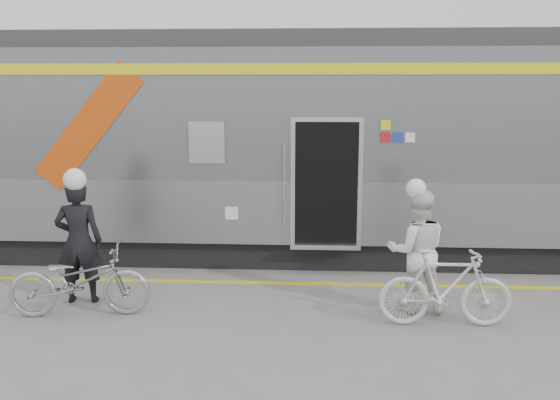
# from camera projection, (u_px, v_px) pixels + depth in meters

# --- Properties ---
(ground) EXTENTS (90.00, 90.00, 0.00)m
(ground) POSITION_uv_depth(u_px,v_px,m) (239.00, 338.00, 7.62)
(ground) COLOR slate
(ground) RESTS_ON ground
(train) EXTENTS (24.00, 3.17, 4.10)m
(train) POSITION_uv_depth(u_px,v_px,m) (211.00, 145.00, 11.39)
(train) COLOR black
(train) RESTS_ON ground
(safety_strip) EXTENTS (24.00, 0.12, 0.01)m
(safety_strip) POSITION_uv_depth(u_px,v_px,m) (255.00, 283.00, 9.72)
(safety_strip) COLOR yellow
(safety_strip) RESTS_ON ground
(man) EXTENTS (0.73, 0.53, 1.85)m
(man) POSITION_uv_depth(u_px,v_px,m) (79.00, 241.00, 8.73)
(man) COLOR black
(man) RESTS_ON ground
(bicycle_left) EXTENTS (2.02, 0.94, 1.02)m
(bicycle_left) POSITION_uv_depth(u_px,v_px,m) (79.00, 281.00, 8.26)
(bicycle_left) COLOR #96999D
(bicycle_left) RESTS_ON ground
(woman) EXTENTS (0.86, 0.68, 1.76)m
(woman) POSITION_uv_depth(u_px,v_px,m) (417.00, 251.00, 8.39)
(woman) COLOR white
(woman) RESTS_ON ground
(bicycle_right) EXTENTS (1.78, 0.52, 1.07)m
(bicycle_right) POSITION_uv_depth(u_px,v_px,m) (445.00, 288.00, 7.90)
(bicycle_right) COLOR beige
(bicycle_right) RESTS_ON ground
(helmet_man) EXTENTS (0.32, 0.32, 0.32)m
(helmet_man) POSITION_uv_depth(u_px,v_px,m) (74.00, 168.00, 8.52)
(helmet_man) COLOR white
(helmet_man) RESTS_ON man
(helmet_woman) EXTENTS (0.28, 0.28, 0.28)m
(helmet_woman) POSITION_uv_depth(u_px,v_px,m) (420.00, 180.00, 8.19)
(helmet_woman) COLOR white
(helmet_woman) RESTS_ON woman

